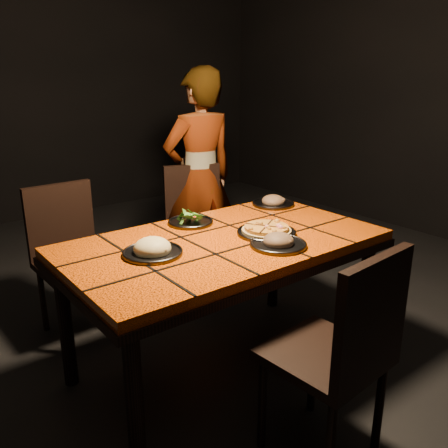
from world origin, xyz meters
TOP-DOWN VIEW (x-y plane):
  - room_shell at (0.00, 0.00)m, footprint 6.04×7.04m
  - dining_table at (0.00, 0.00)m, footprint 1.62×0.92m
  - chair_near at (-0.04, -0.81)m, footprint 0.46×0.46m
  - chair_far_left at (-0.48, 0.91)m, footprint 0.43×0.43m
  - chair_far_right at (0.47, 0.94)m, footprint 0.53×0.53m
  - diner at (0.59, 1.05)m, footprint 0.61×0.42m
  - plate_pizza at (0.22, -0.08)m, footprint 0.36×0.36m
  - plate_pasta at (-0.39, 0.03)m, footprint 0.28×0.28m
  - plate_salad at (0.01, 0.31)m, footprint 0.25×0.25m
  - plate_mushroom_a at (0.14, -0.25)m, footprint 0.28×0.28m
  - plate_mushroom_b at (0.64, 0.31)m, footprint 0.27×0.27m

SIDE VIEW (x-z plane):
  - chair_far_right at x=0.47m, z-range 0.07..0.98m
  - chair_far_left at x=-0.48m, z-range 0.07..0.98m
  - chair_near at x=-0.04m, z-range 0.07..1.02m
  - dining_table at x=0.00m, z-range 0.30..1.05m
  - plate_pizza at x=0.22m, z-range 0.75..0.79m
  - plate_mushroom_b at x=0.64m, z-range 0.73..0.82m
  - plate_mushroom_a at x=0.14m, z-range 0.73..0.82m
  - plate_pasta at x=-0.39m, z-range 0.73..0.82m
  - plate_salad at x=0.01m, z-range 0.74..0.81m
  - diner at x=0.59m, z-range 0.00..1.60m
  - room_shell at x=0.00m, z-range -0.04..3.04m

